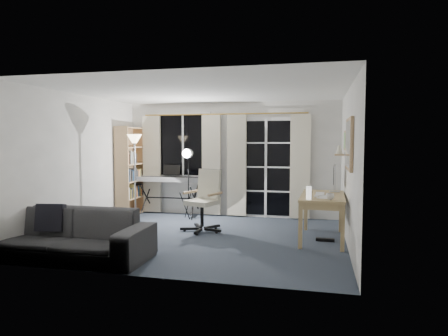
# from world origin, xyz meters

# --- Properties ---
(floor) EXTENTS (4.50, 4.00, 0.02)m
(floor) POSITION_xyz_m (0.00, 0.00, -0.01)
(floor) COLOR #373F51
(floor) RESTS_ON ground
(window) EXTENTS (1.20, 0.08, 1.40)m
(window) POSITION_xyz_m (-1.05, 1.97, 1.50)
(window) COLOR white
(window) RESTS_ON floor
(french_door) EXTENTS (1.32, 0.09, 2.11)m
(french_door) POSITION_xyz_m (0.75, 1.97, 1.03)
(french_door) COLOR white
(french_door) RESTS_ON floor
(curtains) EXTENTS (3.60, 0.07, 2.13)m
(curtains) POSITION_xyz_m (-0.14, 1.88, 1.09)
(curtains) COLOR gold
(curtains) RESTS_ON floor
(bookshelf) EXTENTS (0.33, 0.89, 1.89)m
(bookshelf) POSITION_xyz_m (-2.12, 1.52, 0.90)
(bookshelf) COLOR tan
(bookshelf) RESTS_ON floor
(torchiere_lamp) EXTENTS (0.29, 0.29, 1.71)m
(torchiere_lamp) POSITION_xyz_m (-1.53, 0.58, 1.38)
(torchiere_lamp) COLOR #B2B2B7
(torchiere_lamp) RESTS_ON floor
(keyboard_piano) EXTENTS (1.40, 0.71, 1.01)m
(keyboard_piano) POSITION_xyz_m (-1.26, 1.70, 0.76)
(keyboard_piano) COLOR black
(keyboard_piano) RESTS_ON floor
(studio_light) EXTENTS (0.26, 0.29, 1.47)m
(studio_light) POSITION_xyz_m (-0.75, 1.37, 1.17)
(studio_light) COLOR black
(studio_light) RESTS_ON floor
(office_chair) EXTENTS (0.76, 0.76, 1.09)m
(office_chair) POSITION_xyz_m (-0.14, 0.56, 0.64)
(office_chair) COLOR black
(office_chair) RESTS_ON floor
(desk) EXTENTS (0.72, 1.38, 0.73)m
(desk) POSITION_xyz_m (1.88, 0.30, 0.64)
(desk) COLOR tan
(desk) RESTS_ON floor
(monitor) EXTENTS (0.18, 0.52, 0.45)m
(monitor) POSITION_xyz_m (2.08, 0.75, 1.00)
(monitor) COLOR silver
(monitor) RESTS_ON desk
(desk_clutter) EXTENTS (0.44, 0.82, 0.92)m
(desk_clutter) POSITION_xyz_m (1.81, 0.08, 0.57)
(desk_clutter) COLOR white
(desk_clutter) RESTS_ON desk
(mug) EXTENTS (0.12, 0.10, 0.12)m
(mug) POSITION_xyz_m (1.98, -0.20, 0.79)
(mug) COLOR silver
(mug) RESTS_ON desk
(wall_mirror) EXTENTS (0.04, 0.94, 0.74)m
(wall_mirror) POSITION_xyz_m (2.22, -0.35, 1.55)
(wall_mirror) COLOR tan
(wall_mirror) RESTS_ON floor
(framed_print) EXTENTS (0.03, 0.42, 0.32)m
(framed_print) POSITION_xyz_m (2.23, 0.55, 1.60)
(framed_print) COLOR tan
(framed_print) RESTS_ON floor
(wall_shelf) EXTENTS (0.16, 0.30, 0.18)m
(wall_shelf) POSITION_xyz_m (2.16, 1.05, 1.41)
(wall_shelf) COLOR tan
(wall_shelf) RESTS_ON floor
(sofa) EXTENTS (2.28, 0.68, 0.89)m
(sofa) POSITION_xyz_m (-1.51, -1.55, 0.45)
(sofa) COLOR #28282A
(sofa) RESTS_ON floor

